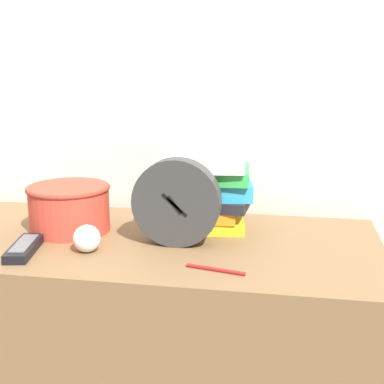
{
  "coord_description": "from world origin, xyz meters",
  "views": [
    {
      "loc": [
        0.34,
        -0.92,
        1.13
      ],
      "look_at": [
        0.13,
        0.3,
        0.83
      ],
      "focal_mm": 50.0,
      "sensor_mm": 36.0,
      "label": 1
    }
  ],
  "objects_px": {
    "desk_clock": "(176,203)",
    "basket": "(69,206)",
    "book_stack": "(203,189)",
    "pen": "(216,269)",
    "tv_remote": "(24,248)",
    "crumpled_paper_ball": "(87,238)"
  },
  "relations": [
    {
      "from": "desk_clock",
      "to": "basket",
      "type": "distance_m",
      "value": 0.29
    },
    {
      "from": "book_stack",
      "to": "basket",
      "type": "xyz_separation_m",
      "value": [
        -0.33,
        -0.07,
        -0.04
      ]
    },
    {
      "from": "desk_clock",
      "to": "pen",
      "type": "distance_m",
      "value": 0.21
    },
    {
      "from": "desk_clock",
      "to": "tv_remote",
      "type": "distance_m",
      "value": 0.36
    },
    {
      "from": "tv_remote",
      "to": "crumpled_paper_ball",
      "type": "xyz_separation_m",
      "value": [
        0.14,
        0.03,
        0.02
      ]
    },
    {
      "from": "desk_clock",
      "to": "pen",
      "type": "bearing_deg",
      "value": -52.28
    },
    {
      "from": "crumpled_paper_ball",
      "to": "pen",
      "type": "distance_m",
      "value": 0.31
    },
    {
      "from": "book_stack",
      "to": "pen",
      "type": "relative_size",
      "value": 2.06
    },
    {
      "from": "tv_remote",
      "to": "pen",
      "type": "height_order",
      "value": "tv_remote"
    },
    {
      "from": "pen",
      "to": "tv_remote",
      "type": "bearing_deg",
      "value": 175.62
    },
    {
      "from": "basket",
      "to": "book_stack",
      "type": "bearing_deg",
      "value": 12.9
    },
    {
      "from": "tv_remote",
      "to": "desk_clock",
      "type": "bearing_deg",
      "value": 18.55
    },
    {
      "from": "basket",
      "to": "crumpled_paper_ball",
      "type": "relative_size",
      "value": 3.34
    },
    {
      "from": "book_stack",
      "to": "tv_remote",
      "type": "distance_m",
      "value": 0.45
    },
    {
      "from": "tv_remote",
      "to": "crumpled_paper_ball",
      "type": "relative_size",
      "value": 2.64
    },
    {
      "from": "basket",
      "to": "crumpled_paper_ball",
      "type": "height_order",
      "value": "basket"
    },
    {
      "from": "tv_remote",
      "to": "crumpled_paper_ball",
      "type": "bearing_deg",
      "value": 12.37
    },
    {
      "from": "book_stack",
      "to": "pen",
      "type": "distance_m",
      "value": 0.3
    },
    {
      "from": "book_stack",
      "to": "basket",
      "type": "distance_m",
      "value": 0.34
    },
    {
      "from": "tv_remote",
      "to": "book_stack",
      "type": "bearing_deg",
      "value": 33.41
    },
    {
      "from": "basket",
      "to": "pen",
      "type": "relative_size",
      "value": 1.65
    },
    {
      "from": "pen",
      "to": "basket",
      "type": "bearing_deg",
      "value": 153.18
    }
  ]
}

